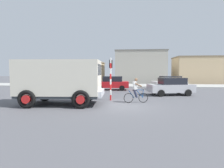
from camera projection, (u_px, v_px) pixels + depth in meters
ground_plane at (121, 106)px, 11.30m from camera, size 120.00×120.00×0.00m
sidewalk_far at (125, 85)px, 26.04m from camera, size 80.00×5.00×0.16m
truck_foreground at (61, 79)px, 11.56m from camera, size 5.55×3.07×2.90m
cyclist at (136, 90)px, 12.26m from camera, size 1.71×0.56×1.72m
traffic_light_pole at (111, 73)px, 13.32m from camera, size 0.24×0.43×3.20m
car_red_near at (112, 83)px, 20.63m from camera, size 4.05×1.98×1.60m
car_white_mid at (169, 83)px, 21.23m from camera, size 4.32×2.77×1.60m
car_far_side at (171, 86)px, 16.17m from camera, size 4.27×2.49×1.60m
building_corner_left at (75, 72)px, 33.49m from camera, size 10.79×5.48×3.86m
building_mid_block at (140, 67)px, 32.77m from camera, size 9.05×6.01×5.87m
building_corner_right at (197, 70)px, 31.50m from camera, size 7.93×5.46×4.74m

